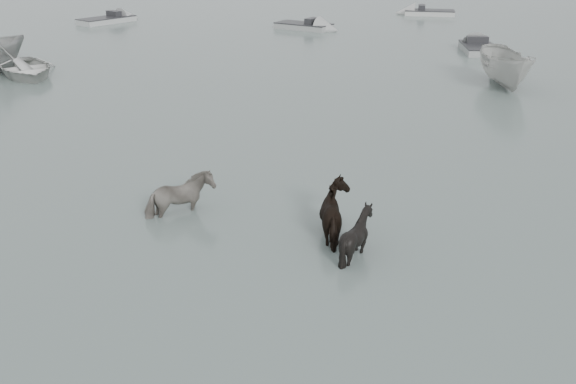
{
  "coord_description": "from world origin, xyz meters",
  "views": [
    {
      "loc": [
        -1.68,
        -11.4,
        6.4
      ],
      "look_at": [
        0.03,
        1.34,
        1.0
      ],
      "focal_mm": 40.0,
      "sensor_mm": 36.0,
      "label": 1
    }
  ],
  "objects_px": {
    "pony_dark": "(341,205)",
    "rowboat_lead": "(25,66)",
    "pony_black": "(357,227)",
    "pony_pinto": "(179,187)"
  },
  "relations": [
    {
      "from": "pony_pinto",
      "to": "pony_dark",
      "type": "relative_size",
      "value": 1.14
    },
    {
      "from": "pony_pinto",
      "to": "pony_black",
      "type": "relative_size",
      "value": 1.3
    },
    {
      "from": "rowboat_lead",
      "to": "pony_pinto",
      "type": "bearing_deg",
      "value": -89.35
    },
    {
      "from": "pony_pinto",
      "to": "pony_black",
      "type": "bearing_deg",
      "value": -149.77
    },
    {
      "from": "pony_black",
      "to": "rowboat_lead",
      "type": "relative_size",
      "value": 0.28
    },
    {
      "from": "pony_pinto",
      "to": "rowboat_lead",
      "type": "xyz_separation_m",
      "value": [
        -7.23,
        16.01,
        -0.23
      ]
    },
    {
      "from": "rowboat_lead",
      "to": "pony_dark",
      "type": "bearing_deg",
      "value": -82.18
    },
    {
      "from": "rowboat_lead",
      "to": "pony_black",
      "type": "bearing_deg",
      "value": -83.18
    },
    {
      "from": "pony_dark",
      "to": "rowboat_lead",
      "type": "distance_m",
      "value": 20.63
    },
    {
      "from": "pony_black",
      "to": "pony_dark",
      "type": "bearing_deg",
      "value": -2.14
    }
  ]
}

